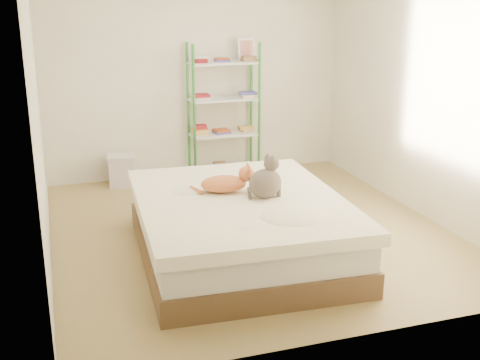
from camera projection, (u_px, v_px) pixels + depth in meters
name	position (u px, v px, depth m)	size (l,w,h in m)	color
room	(249.00, 101.00, 5.65)	(3.81, 4.21, 2.61)	#A38648
bed	(240.00, 227.00, 5.34)	(1.87, 2.28, 0.56)	brown
orange_cat	(224.00, 182.00, 5.37)	(0.49, 0.26, 0.20)	orange
grey_cat	(265.00, 177.00, 5.20)	(0.27, 0.33, 0.37)	#736251
shelf_unit	(224.00, 109.00, 7.57)	(0.88, 0.36, 1.74)	#358B39
cardboard_box	(247.00, 191.00, 6.64)	(0.62, 0.63, 0.41)	tan
white_bin	(122.00, 170.00, 7.36)	(0.38, 0.34, 0.39)	beige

